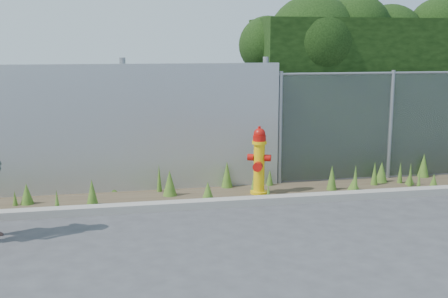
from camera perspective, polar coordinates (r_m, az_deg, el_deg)
ground at (r=7.29m, az=4.54°, el=-9.68°), size 80.00×80.00×0.00m
curb at (r=8.93m, az=1.39°, el=-5.39°), size 16.00×0.22×0.12m
weed_strip at (r=9.45m, az=-1.55°, el=-3.97°), size 16.00×1.35×0.55m
corrugated_fence at (r=9.78m, az=-19.14°, el=1.68°), size 8.50×0.21×2.30m
chainlink_fence at (r=11.47m, az=21.20°, el=2.44°), size 6.50×0.07×2.05m
hedge at (r=12.34m, az=19.79°, el=7.49°), size 7.65×1.85×3.48m
fire_hydrant at (r=9.46m, az=3.60°, el=-1.32°), size 0.39×0.35×1.18m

